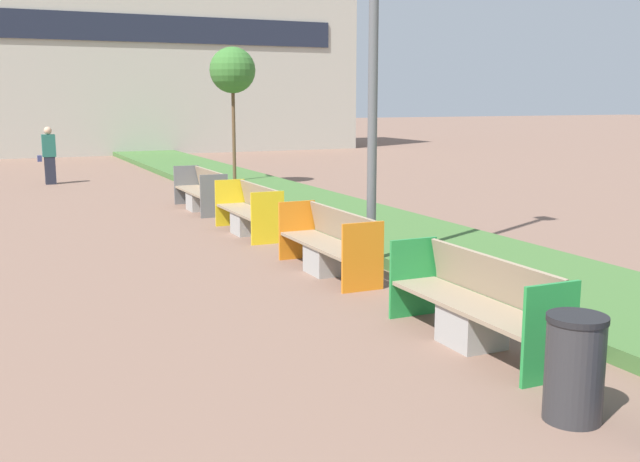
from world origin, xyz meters
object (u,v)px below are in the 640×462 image
bench_orange_frame (329,248)px  bench_yellow_frame (250,215)px  litter_bin (574,368)px  bench_grey_frame (201,194)px  pedestrian_walking (49,155)px  sapling_tree_far (233,71)px  bench_green_frame (475,310)px

bench_orange_frame → bench_yellow_frame: bearing=90.0°
litter_bin → bench_grey_frame: bearing=88.1°
bench_yellow_frame → pedestrian_walking: bearing=104.6°
litter_bin → sapling_tree_far: 17.07m
bench_grey_frame → litter_bin: (-0.41, -12.46, 0.06)m
bench_orange_frame → sapling_tree_far: sapling_tree_far is taller
litter_bin → pedestrian_walking: pedestrian_walking is taller
bench_yellow_frame → litter_bin: 9.07m
bench_grey_frame → sapling_tree_far: 5.55m
bench_green_frame → bench_yellow_frame: same height
bench_orange_frame → bench_grey_frame: same height
bench_grey_frame → sapling_tree_far: size_ratio=0.60×
bench_orange_frame → bench_yellow_frame: (-0.00, 3.58, -0.00)m
litter_bin → bench_orange_frame: bearing=85.8°
sapling_tree_far → pedestrian_walking: size_ratio=2.33×
bench_orange_frame → pedestrian_walking: (-2.72, 14.03, 0.50)m
sapling_tree_far → bench_yellow_frame: bearing=-106.0°
bench_green_frame → pedestrian_walking: 17.85m
bench_orange_frame → litter_bin: bearing=-94.2°
bench_orange_frame → bench_yellow_frame: size_ratio=1.05×
bench_green_frame → litter_bin: bearing=-102.2°
pedestrian_walking → litter_bin: bearing=-83.2°
bench_green_frame → bench_grey_frame: bearing=90.0°
bench_yellow_frame → bench_grey_frame: 3.40m
bench_green_frame → bench_grey_frame: (-0.00, 10.58, -0.00)m
bench_orange_frame → pedestrian_walking: size_ratio=1.35×
bench_yellow_frame → sapling_tree_far: (2.16, 7.57, 2.96)m
bench_yellow_frame → pedestrian_walking: 10.81m
pedestrian_walking → bench_grey_frame: bearing=-68.9°
bench_yellow_frame → litter_bin: size_ratio=2.53×
sapling_tree_far → pedestrian_walking: 6.18m
litter_bin → bench_yellow_frame: bearing=87.5°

